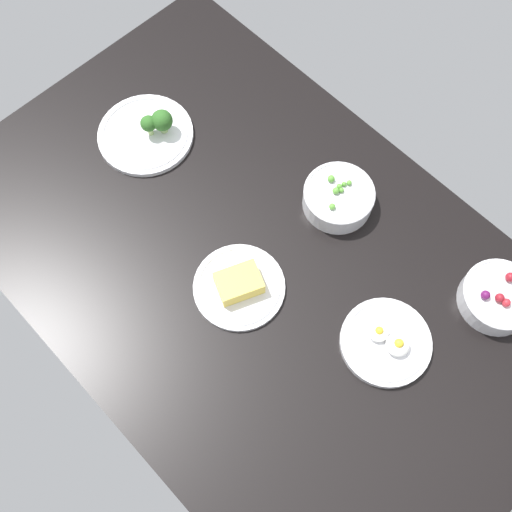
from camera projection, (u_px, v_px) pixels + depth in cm
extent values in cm
cube|color=black|center=(256.00, 264.00, 128.02)|extent=(131.86, 84.18, 4.00)
cylinder|color=silver|center=(146.00, 135.00, 137.74)|extent=(21.65, 21.65, 1.22)
torus|color=#B7B7BC|center=(145.00, 133.00, 137.17)|extent=(19.55, 19.55, 0.50)
cylinder|color=#9EBC72|center=(150.00, 130.00, 136.09)|extent=(1.28, 1.28, 2.33)
sphere|color=#2D6023|center=(148.00, 124.00, 133.77)|extent=(3.64, 3.64, 3.64)
cylinder|color=#9EBC72|center=(164.00, 128.00, 136.52)|extent=(1.68, 1.68, 2.05)
sphere|color=#2D6023|center=(162.00, 120.00, 133.93)|extent=(4.80, 4.80, 4.80)
cylinder|color=silver|center=(338.00, 198.00, 129.20)|extent=(14.97, 14.97, 4.83)
torus|color=silver|center=(340.00, 193.00, 126.98)|extent=(15.17, 15.17, 0.80)
sphere|color=#599E38|center=(336.00, 191.00, 126.34)|extent=(1.44, 1.44, 1.44)
sphere|color=#599E38|center=(331.00, 179.00, 127.45)|extent=(1.53, 1.53, 1.53)
sphere|color=#599E38|center=(349.00, 183.00, 127.29)|extent=(1.12, 1.12, 1.12)
sphere|color=#599E38|center=(341.00, 190.00, 126.61)|extent=(1.08, 1.08, 1.08)
sphere|color=#599E38|center=(339.00, 186.00, 126.91)|extent=(1.18, 1.18, 1.18)
sphere|color=#599E38|center=(332.00, 207.00, 124.93)|extent=(1.34, 1.34, 1.34)
sphere|color=#599E38|center=(344.00, 184.00, 127.22)|extent=(1.04, 1.04, 1.04)
cylinder|color=silver|center=(386.00, 342.00, 118.40)|extent=(17.87, 17.87, 1.59)
torus|color=#B7B7BC|center=(386.00, 341.00, 117.67)|extent=(16.22, 16.22, 0.50)
ellipsoid|color=white|center=(378.00, 332.00, 117.24)|extent=(4.05, 4.05, 2.23)
sphere|color=yellow|center=(379.00, 331.00, 116.32)|extent=(1.62, 1.62, 1.62)
ellipsoid|color=white|center=(398.00, 345.00, 116.07)|extent=(4.63, 4.63, 2.55)
sphere|color=yellow|center=(399.00, 343.00, 115.02)|extent=(1.85, 1.85, 1.85)
cylinder|color=silver|center=(497.00, 298.00, 120.45)|extent=(14.71, 14.71, 4.59)
torus|color=silver|center=(501.00, 294.00, 118.34)|extent=(14.93, 14.93, 0.80)
sphere|color=#B2232D|center=(506.00, 303.00, 116.75)|extent=(1.66, 1.66, 1.66)
sphere|color=#59144C|center=(486.00, 295.00, 117.27)|extent=(1.84, 1.84, 1.84)
sphere|color=maroon|center=(510.00, 277.00, 118.70)|extent=(1.91, 1.91, 1.91)
sphere|color=maroon|center=(500.00, 298.00, 117.05)|extent=(1.83, 1.83, 1.83)
cylinder|color=silver|center=(239.00, 287.00, 123.26)|extent=(18.73, 18.73, 1.01)
torus|color=#B7B7BC|center=(239.00, 286.00, 122.79)|extent=(16.98, 16.98, 0.50)
cube|color=#F2D14C|center=(239.00, 283.00, 121.06)|extent=(9.38, 10.65, 3.77)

